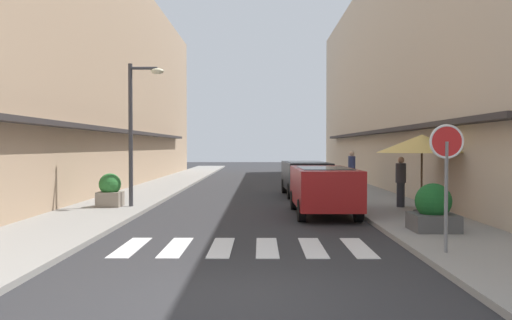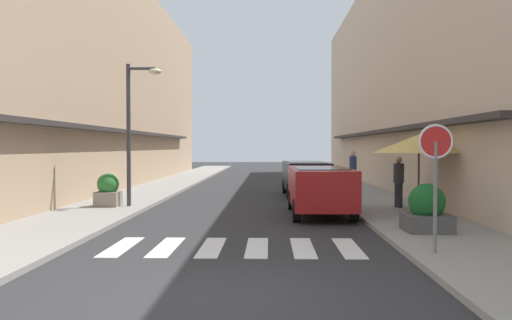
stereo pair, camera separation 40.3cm
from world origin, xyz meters
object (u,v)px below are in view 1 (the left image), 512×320
object	(u,v)px
parked_car_mid	(306,174)
planter_corner	(433,210)
planter_midblock	(110,191)
pedestrian_walking_near	(401,181)
parked_car_near	(323,185)
street_lamp	(137,118)
round_street_sign	(447,155)
pedestrian_walking_far	(352,169)
cafe_umbrella	(422,144)

from	to	relation	value
parked_car_mid	planter_corner	world-z (taller)	parked_car_mid
parked_car_mid	planter_corner	size ratio (longest dim) A/B	3.81
planter_midblock	pedestrian_walking_near	distance (m)	9.64
planter_midblock	planter_corner	bearing A→B (deg)	-28.51
parked_car_mid	parked_car_near	bearing A→B (deg)	-90.00
street_lamp	round_street_sign	bearing A→B (deg)	-44.85
parked_car_near	planter_midblock	size ratio (longest dim) A/B	4.06
parked_car_mid	street_lamp	xyz separation A→B (m)	(-6.05, -4.95, 2.14)
parked_car_mid	round_street_sign	world-z (taller)	round_street_sign
parked_car_near	round_street_sign	world-z (taller)	round_street_sign
parked_car_near	planter_midblock	xyz separation A→B (m)	(-6.94, 1.26, -0.28)
planter_corner	pedestrian_walking_far	bearing A→B (deg)	88.93
cafe_umbrella	pedestrian_walking_far	size ratio (longest dim) A/B	1.53
pedestrian_walking_near	planter_midblock	bearing A→B (deg)	-19.11
parked_car_near	parked_car_mid	distance (m)	6.29
cafe_umbrella	parked_car_mid	bearing A→B (deg)	114.56
round_street_sign	parked_car_mid	bearing A→B (deg)	97.04
planter_corner	cafe_umbrella	bearing A→B (deg)	77.12
parked_car_near	round_street_sign	size ratio (longest dim) A/B	1.86
street_lamp	pedestrian_walking_near	distance (m)	8.98
parked_car_mid	pedestrian_walking_near	xyz separation A→B (m)	(2.69, -5.09, 0.07)
parked_car_mid	cafe_umbrella	bearing A→B (deg)	-65.44
parked_car_near	planter_midblock	world-z (taller)	parked_car_near
pedestrian_walking_near	pedestrian_walking_far	xyz separation A→B (m)	(-0.31, 7.46, 0.07)
parked_car_mid	pedestrian_walking_far	xyz separation A→B (m)	(2.38, 2.36, 0.14)
street_lamp	pedestrian_walking_near	xyz separation A→B (m)	(8.74, -0.14, -2.07)
parked_car_mid	pedestrian_walking_far	bearing A→B (deg)	44.79
street_lamp	parked_car_mid	bearing A→B (deg)	39.30
planter_corner	pedestrian_walking_far	size ratio (longest dim) A/B	0.63
parked_car_mid	pedestrian_walking_near	bearing A→B (deg)	-62.16
street_lamp	planter_corner	distance (m)	9.92
street_lamp	pedestrian_walking_far	world-z (taller)	street_lamp
round_street_sign	planter_corner	distance (m)	2.94
round_street_sign	pedestrian_walking_near	world-z (taller)	round_street_sign
parked_car_near	parked_car_mid	world-z (taller)	same
planter_corner	parked_car_mid	bearing A→B (deg)	102.17
round_street_sign	street_lamp	distance (m)	10.77
parked_car_near	street_lamp	distance (m)	6.56
parked_car_near	pedestrian_walking_near	xyz separation A→B (m)	(2.69, 1.19, 0.07)
pedestrian_walking_near	round_street_sign	bearing A→B (deg)	62.49
parked_car_mid	pedestrian_walking_far	distance (m)	3.36
round_street_sign	pedestrian_walking_near	size ratio (longest dim) A/B	1.45
cafe_umbrella	planter_midblock	world-z (taller)	cafe_umbrella
planter_corner	planter_midblock	xyz separation A→B (m)	(-9.09, 4.94, 0.03)
pedestrian_walking_far	planter_corner	bearing A→B (deg)	139.88
parked_car_mid	planter_midblock	xyz separation A→B (m)	(-6.94, -5.03, -0.28)
parked_car_mid	planter_midblock	distance (m)	8.57
round_street_sign	cafe_umbrella	bearing A→B (deg)	76.91
street_lamp	planter_midblock	size ratio (longest dim) A/B	4.30
cafe_umbrella	pedestrian_walking_near	xyz separation A→B (m)	(-0.26, 1.37, -1.20)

